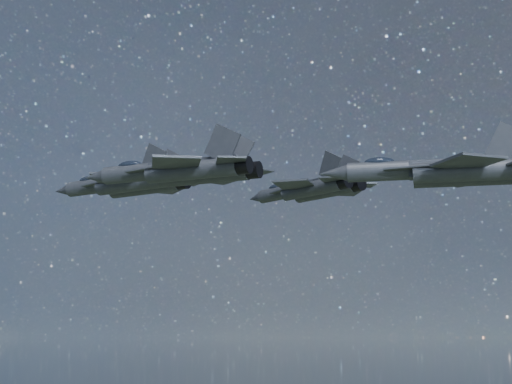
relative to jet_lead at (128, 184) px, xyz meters
The scene contains 4 objects.
jet_lead is the anchor object (origin of this frame).
jet_left 19.81m from the jet_lead, 35.69° to the left, with size 17.82×11.99×4.50m.
jet_right 25.76m from the jet_lead, 38.90° to the right, with size 16.06×11.17×4.04m.
jet_slot 34.77m from the jet_lead, ahead, with size 19.94×13.30×5.06m.
Camera 1 is at (38.99, -58.69, 139.58)m, focal length 55.00 mm.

